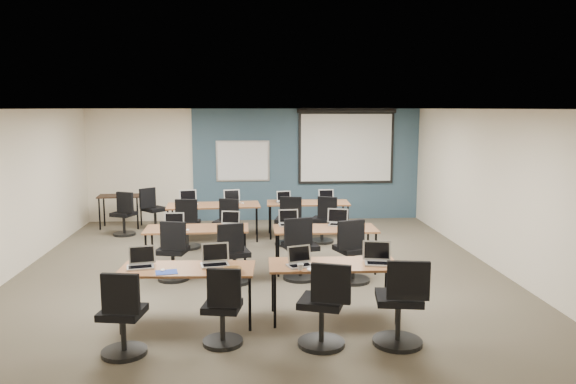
{
  "coord_description": "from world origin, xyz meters",
  "views": [
    {
      "loc": [
        -0.18,
        -9.04,
        2.72
      ],
      "look_at": [
        0.5,
        0.4,
        1.29
      ],
      "focal_mm": 35.0,
      "sensor_mm": 36.0,
      "label": 1
    }
  ],
  "objects": [
    {
      "name": "wall_left",
      "position": [
        -4.0,
        0.0,
        1.35
      ],
      "size": [
        0.04,
        9.0,
        2.7
      ],
      "primitive_type": "cube",
      "color": "beige",
      "rests_on": "ground"
    },
    {
      "name": "laptop_0",
      "position": [
        -1.54,
        -2.07,
        0.79
      ],
      "size": [
        0.33,
        0.28,
        0.25
      ],
      "rotation": [
        0.0,
        0.0,
        0.21
      ],
      "color": "#B5B5B8",
      "rests_on": "training_table_front_left"
    },
    {
      "name": "mouse_4",
      "position": [
        -1.17,
        0.02,
        0.74
      ],
      "size": [
        0.07,
        0.1,
        0.03
      ],
      "primitive_type": "ellipsoid",
      "rotation": [
        0.0,
        0.0,
        0.12
      ],
      "color": "white",
      "rests_on": "training_table_mid_left"
    },
    {
      "name": "wall_front",
      "position": [
        0.0,
        -4.5,
        1.35
      ],
      "size": [
        8.0,
        0.04,
        2.7
      ],
      "primitive_type": "cube",
      "color": "beige",
      "rests_on": "ground"
    },
    {
      "name": "laptop_10",
      "position": [
        0.58,
        2.67,
        0.79
      ],
      "size": [
        0.31,
        0.26,
        0.23
      ],
      "rotation": [
        0.0,
        0.0,
        0.22
      ],
      "color": "#B8B8BD",
      "rests_on": "training_table_back_right"
    },
    {
      "name": "mouse_10",
      "position": [
        0.72,
        2.46,
        0.74
      ],
      "size": [
        0.1,
        0.12,
        0.04
      ],
      "primitive_type": "ellipsoid",
      "rotation": [
        0.0,
        0.0,
        -0.32
      ],
      "color": "white",
      "rests_on": "training_table_back_right"
    },
    {
      "name": "wall_back",
      "position": [
        0.0,
        4.5,
        1.35
      ],
      "size": [
        8.0,
        0.04,
        2.7
      ],
      "primitive_type": "cube",
      "color": "beige",
      "rests_on": "ground"
    },
    {
      "name": "laptop_1",
      "position": [
        -0.61,
        -2.03,
        0.8
      ],
      "size": [
        0.35,
        0.3,
        0.26
      ],
      "rotation": [
        0.0,
        0.0,
        0.18
      ],
      "color": "#A3A2AF",
      "rests_on": "training_table_front_left"
    },
    {
      "name": "laptop_2",
      "position": [
        0.47,
        -2.15,
        0.79
      ],
      "size": [
        0.31,
        0.27,
        0.24
      ],
      "rotation": [
        0.0,
        0.0,
        0.32
      ],
      "color": "silver",
      "rests_on": "training_table_front_right"
    },
    {
      "name": "task_chair_2",
      "position": [
        0.66,
        -2.99,
        0.42
      ],
      "size": [
        0.57,
        0.55,
        1.02
      ],
      "rotation": [
        0.0,
        0.0,
        -0.34
      ],
      "color": "black",
      "rests_on": "floor"
    },
    {
      "name": "task_chair_11",
      "position": [
        1.33,
        2.0,
        0.4
      ],
      "size": [
        0.52,
        0.48,
        0.97
      ],
      "rotation": [
        0.0,
        0.0,
        -0.42
      ],
      "color": "black",
      "rests_on": "floor"
    },
    {
      "name": "laptop_5",
      "position": [
        -0.49,
        0.36,
        0.79
      ],
      "size": [
        0.32,
        0.27,
        0.24
      ],
      "rotation": [
        0.0,
        0.0,
        -0.19
      ],
      "color": "#A7A7B3",
      "rests_on": "training_table_mid_left"
    },
    {
      "name": "laptop_8",
      "position": [
        -1.46,
        2.75,
        0.8
      ],
      "size": [
        0.35,
        0.3,
        0.27
      ],
      "rotation": [
        0.0,
        0.0,
        0.22
      ],
      "color": "#B9B9C1",
      "rests_on": "training_table_back_left"
    },
    {
      "name": "laptop_7",
      "position": [
        1.36,
        0.3,
        0.8
      ],
      "size": [
        0.36,
        0.3,
        0.27
      ],
      "rotation": [
        0.0,
        0.0,
        -0.29
      ],
      "color": "#A5A5AC",
      "rests_on": "training_table_mid_right"
    },
    {
      "name": "task_chair_6",
      "position": [
        0.63,
        -0.43,
        0.43
      ],
      "size": [
        0.56,
        0.56,
        1.03
      ],
      "rotation": [
        0.0,
        0.0,
        0.25
      ],
      "color": "black",
      "rests_on": "floor"
    },
    {
      "name": "training_table_mid_left",
      "position": [
        -1.04,
        0.23,
        0.68
      ],
      "size": [
        1.72,
        0.72,
        0.73
      ],
      "rotation": [
        0.0,
        0.0,
        0.01
      ],
      "color": "brown",
      "rests_on": "floor"
    },
    {
      "name": "task_chair_5",
      "position": [
        -0.42,
        -0.55,
        0.4
      ],
      "size": [
        0.5,
        0.5,
        0.98
      ],
      "rotation": [
        0.0,
        0.0,
        0.24
      ],
      "color": "black",
      "rests_on": "floor"
    },
    {
      "name": "snack_bowl",
      "position": [
        -0.38,
        -2.4,
        0.76
      ],
      "size": [
        0.28,
        0.28,
        0.06
      ],
      "primitive_type": "imported",
      "rotation": [
        0.0,
        0.0,
        0.18
      ],
      "color": "brown",
      "rests_on": "training_table_front_left"
    },
    {
      "name": "task_chair_8",
      "position": [
        -1.37,
        1.72,
        0.41
      ],
      "size": [
        0.52,
        0.52,
        1.0
      ],
      "rotation": [
        0.0,
        0.0,
        -0.09
      ],
      "color": "black",
      "rests_on": "floor"
    },
    {
      "name": "blue_mousepad",
      "position": [
        -1.18,
        -2.34,
        0.73
      ],
      "size": [
        0.3,
        0.26,
        0.01
      ],
      "primitive_type": "cube",
      "rotation": [
        0.0,
        0.0,
        0.2
      ],
      "color": "#243C9D",
      "rests_on": "training_table_front_left"
    },
    {
      "name": "training_table_mid_right",
      "position": [
        1.1,
        0.06,
        0.68
      ],
      "size": [
        1.72,
        0.72,
        0.73
      ],
      "rotation": [
        0.0,
        0.0,
        -0.0
      ],
      "color": "#9A562A",
      "rests_on": "floor"
    },
    {
      "name": "task_chair_0",
      "position": [
        -1.57,
        -3.07,
        0.41
      ],
      "size": [
        0.51,
        0.51,
        0.99
      ],
      "rotation": [
        0.0,
        0.0,
        -0.17
      ],
      "color": "black",
      "rests_on": "floor"
    },
    {
      "name": "training_table_front_right",
      "position": [
        0.91,
        -2.09,
        0.68
      ],
      "size": [
        1.66,
        0.69,
        0.73
      ],
      "rotation": [
        0.0,
        0.0,
        -0.02
      ],
      "color": "#965832",
      "rests_on": "floor"
    },
    {
      "name": "utility_table",
      "position": [
        -3.09,
        3.79,
        0.66
      ],
      "size": [
        0.96,
        0.53,
        0.75
      ],
      "rotation": [
        0.0,
        0.0,
        0.07
      ],
      "color": "black",
      "rests_on": "floor"
    },
    {
      "name": "mouse_6",
      "position": [
        0.81,
        0.08,
        0.74
      ],
      "size": [
        0.08,
        0.11,
        0.04
      ],
      "primitive_type": "ellipsoid",
      "rotation": [
        0.0,
        0.0,
        -0.17
      ],
      "color": "white",
      "rests_on": "training_table_mid_right"
    },
    {
      "name": "mouse_5",
      "position": [
        -0.38,
        0.07,
        0.74
      ],
      "size": [
        0.08,
        0.11,
        0.04
      ],
      "primitive_type": "ellipsoid",
      "rotation": [
        0.0,
        0.0,
        -0.19
      ],
      "color": "white",
      "rests_on": "training_table_mid_left"
    },
    {
      "name": "mouse_8",
      "position": [
        -1.24,
        2.53,
        0.74
      ],
      "size": [
        0.06,
        0.1,
        0.03
      ],
      "primitive_type": "ellipsoid",
      "rotation": [
        0.0,
        0.0,
        -0.06
      ],
      "color": "white",
      "rests_on": "training_table_back_left"
    },
    {
      "name": "mouse_3",
      "position": [
        1.77,
        -2.24,
        0.74
      ],
      "size": [
        0.08,
        0.1,
        0.03
      ],
      "primitive_type": "ellipsoid",
      "rotation": [
        0.0,
        0.0,
        0.32
      ],
      "color": "white",
      "rests_on": "training_table_front_right"
    },
    {
      "name": "task_chair_1",
      "position": [
        -0.48,
        -2.87,
        0.39
      ],
      "size": [
        0.47,
        0.47,
        0.96
      ],
      "rotation": [
        0.0,
        0.0,
        -0.18
      ],
      "color": "black",
      "rests_on": "floor"
    },
    {
      "name": "mouse_1",
      "position": [
        -0.41,
        -2.35,
        0.74
      ],
      "size": [
        0.09,
        0.11,
        0.03
      ],
      "primitive_type": "ellipsoid",
      "rotation": [
        0.0,
        0.0,
        0.33
      ],
      "color": "white",
      "rests_on": "training_table_front_left"
    },
    {
      "name": "coffee_cup",
      "position": [
        0.45,
        -2.39,
        0.77
      ],
      "size": [
        0.09,
        0.09,
        0.06
      ],
      "primitive_type": "imported",
      "rotation": [
        0.0,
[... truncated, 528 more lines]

